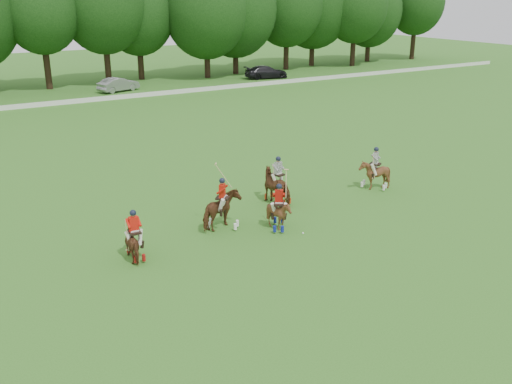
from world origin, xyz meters
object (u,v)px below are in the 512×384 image
car_mid (118,84)px  polo_red_c (279,213)px  polo_stripe_a (278,186)px  polo_ball (303,233)px  polo_red_a (135,242)px  polo_red_b (223,211)px  car_right (266,72)px  polo_stripe_b (375,174)px

car_mid → polo_red_c: (-5.72, -39.71, 0.01)m
polo_stripe_a → polo_ball: 4.17m
polo_red_a → polo_red_b: bearing=11.9°
car_right → polo_ball: bearing=161.0°
polo_stripe_a → polo_stripe_b: 5.68m
polo_red_a → polo_stripe_a: bearing=16.3°
polo_red_b → polo_ball: polo_red_b is taller
polo_red_a → polo_red_c: bearing=-3.7°
polo_red_a → polo_red_b: polo_red_b is taller
car_mid → polo_stripe_b: polo_stripe_b is taller
car_mid → polo_ball: (-5.12, -40.74, -0.69)m
polo_red_c → polo_stripe_a: polo_red_c is taller
polo_red_b → polo_stripe_b: bearing=3.7°
car_mid → polo_ball: 41.07m
polo_red_c → polo_stripe_b: bearing=14.8°
polo_red_b → polo_red_c: bearing=-32.6°
polo_stripe_a → polo_stripe_b: size_ratio=1.04×
polo_red_b → polo_stripe_a: bearing=21.0°
polo_ball → polo_red_a: bearing=168.5°
polo_ball → car_right: bearing=59.9°
polo_ball → polo_red_b: bearing=138.7°
polo_red_c → polo_stripe_b: 7.68m
polo_red_a → polo_red_c: size_ratio=0.78×
car_mid → polo_ball: size_ratio=49.88×
car_right → polo_ball: (-23.58, -40.74, -0.72)m
car_right → polo_stripe_b: bearing=167.1°
car_mid → car_right: car_right is taller
polo_red_a → car_right: bearing=52.0°
polo_red_a → polo_stripe_b: (13.95, 1.54, 0.10)m
car_right → polo_red_c: size_ratio=1.96×
car_right → polo_red_b: bearing=156.6°
car_mid → polo_stripe_b: (1.70, -37.75, 0.10)m
polo_red_a → polo_stripe_a: polo_stripe_a is taller
car_right → polo_stripe_b: 41.30m
polo_red_a → polo_stripe_b: size_ratio=0.90×
car_right → polo_red_a: size_ratio=2.52×
polo_red_a → polo_ball: bearing=-11.5°
car_right → polo_red_a: (-30.71, -39.29, -0.03)m
car_mid → polo_red_c: 40.12m
polo_red_a → polo_stripe_a: size_ratio=0.86×
car_right → polo_red_b: polo_red_b is taller
polo_red_c → polo_ball: (0.60, -1.04, -0.71)m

